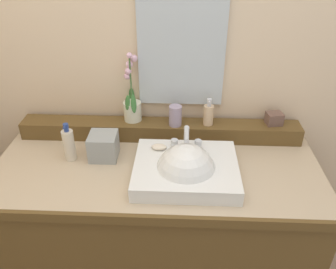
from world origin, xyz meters
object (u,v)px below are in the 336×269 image
object	(u,v)px
potted_plant	(132,103)
tumbler_cup	(175,116)
soap_bar	(159,147)
soap_dispenser	(208,114)
trinket_box	(274,119)
tissue_box	(104,146)
lotion_bottle	(69,144)
sink_basin	(186,172)

from	to	relation	value
potted_plant	tumbler_cup	xyz separation A→B (m)	(0.22, -0.05, -0.04)
soap_bar	soap_dispenser	size ratio (longest dim) A/B	0.50
soap_bar	tumbler_cup	distance (m)	0.21
trinket_box	tissue_box	distance (m)	0.86
trinket_box	tissue_box	world-z (taller)	trinket_box
potted_plant	soap_dispenser	distance (m)	0.39
soap_bar	tissue_box	size ratio (longest dim) A/B	0.54
soap_dispenser	tissue_box	world-z (taller)	soap_dispenser
potted_plant	soap_dispenser	size ratio (longest dim) A/B	2.58
trinket_box	tissue_box	bearing A→B (deg)	-176.85
soap_dispenser	lotion_bottle	xyz separation A→B (m)	(-0.65, -0.21, -0.06)
tumbler_cup	lotion_bottle	distance (m)	0.53
trinket_box	sink_basin	bearing A→B (deg)	-152.80
soap_bar	potted_plant	bearing A→B (deg)	122.37
sink_basin	trinket_box	bearing A→B (deg)	37.68
tissue_box	sink_basin	bearing A→B (deg)	-19.74
potted_plant	lotion_bottle	size ratio (longest dim) A/B	1.90
trinket_box	lotion_bottle	size ratio (longest dim) A/B	0.41
lotion_bottle	trinket_box	bearing A→B (deg)	12.89
trinket_box	lotion_bottle	distance (m)	1.01
lotion_bottle	tissue_box	distance (m)	0.16
lotion_bottle	tissue_box	bearing A→B (deg)	8.86
soap_dispenser	potted_plant	bearing A→B (deg)	175.54
sink_basin	tumbler_cup	bearing A→B (deg)	100.25
sink_basin	soap_dispenser	size ratio (longest dim) A/B	3.23
potted_plant	lotion_bottle	distance (m)	0.37
potted_plant	tumbler_cup	size ratio (longest dim) A/B	3.46
lotion_bottle	sink_basin	bearing A→B (deg)	-11.99
soap_bar	trinket_box	size ratio (longest dim) A/B	0.89
sink_basin	soap_dispenser	world-z (taller)	soap_dispenser
tumbler_cup	trinket_box	distance (m)	0.50
soap_bar	tumbler_cup	world-z (taller)	tumbler_cup
tumbler_cup	tissue_box	distance (m)	0.38
soap_dispenser	trinket_box	bearing A→B (deg)	2.86
sink_basin	soap_bar	size ratio (longest dim) A/B	6.47
sink_basin	tumbler_cup	distance (m)	0.33
potted_plant	trinket_box	size ratio (longest dim) A/B	4.62
sink_basin	tumbler_cup	size ratio (longest dim) A/B	4.32
trinket_box	potted_plant	bearing A→B (deg)	168.45
tumbler_cup	trinket_box	bearing A→B (deg)	3.70
potted_plant	soap_dispenser	world-z (taller)	potted_plant
sink_basin	tissue_box	xyz separation A→B (m)	(-0.39, 0.14, 0.03)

